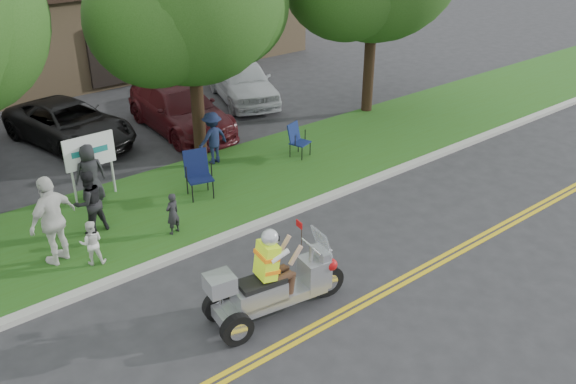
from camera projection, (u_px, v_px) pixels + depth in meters
ground at (368, 278)px, 12.26m from camera, size 120.00×120.00×0.00m
centerline_near at (389, 292)px, 11.86m from camera, size 60.00×0.10×0.01m
centerline_far at (383, 288)px, 11.97m from camera, size 60.00×0.10×0.01m
curb at (276, 218)px, 14.35m from camera, size 60.00×0.25×0.12m
grass_verge at (225, 186)px, 15.85m from camera, size 60.00×4.00×0.10m
commercial_building at (82, 17)px, 25.64m from camera, size 18.00×8.20×4.00m
business_sign at (90, 155)px, 14.66m from camera, size 1.25×0.06×1.75m
trike_scooter at (272, 286)px, 10.95m from camera, size 2.79×1.06×1.83m
lawn_chair_a at (198, 171)px, 15.04m from camera, size 0.75×0.76×1.15m
lawn_chair_b at (297, 138)px, 17.26m from camera, size 0.64×0.65×0.96m
spectator_adult_mid at (89, 202)px, 13.36m from camera, size 0.79×0.66×1.48m
spectator_adult_right at (53, 220)px, 12.23m from camera, size 1.22×0.88×1.92m
spectator_chair_a at (213, 138)px, 16.73m from camera, size 1.00×0.64×1.47m
spectator_chair_b at (90, 173)px, 14.71m from camera, size 0.77×0.55×1.47m
child_left at (173, 213)px, 13.43m from camera, size 0.41×0.32×0.98m
child_right at (92, 243)px, 12.35m from camera, size 0.58×0.53×0.97m
parked_car_mid at (69, 124)px, 18.27m from camera, size 3.05×4.93×1.27m
parked_car_right at (180, 109)px, 19.25m from camera, size 2.20×4.92×1.40m
parked_car_far_right at (242, 80)px, 21.86m from camera, size 3.15×4.79×1.52m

